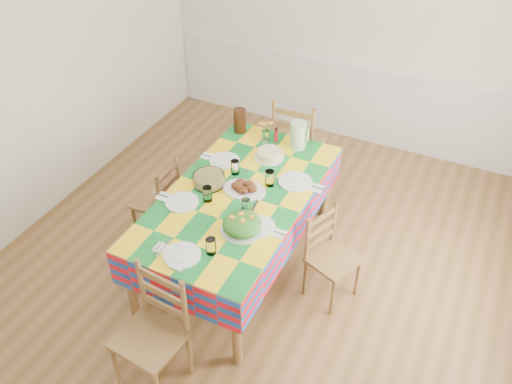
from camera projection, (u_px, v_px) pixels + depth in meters
room at (256, 142)px, 4.08m from camera, size 4.58×5.08×2.78m
wainscot at (348, 100)px, 6.37m from camera, size 4.41×0.06×0.92m
dining_table at (238, 202)px, 4.52m from camera, size 1.11×2.06×0.80m
setting_near_head at (192, 251)px, 3.89m from camera, size 0.44×0.30×0.13m
setting_left_near at (191, 199)px, 4.36m from camera, size 0.50×0.29×0.13m
setting_left_far at (228, 163)px, 4.76m from camera, size 0.49×0.29×0.13m
setting_right_near at (255, 219)px, 4.17m from camera, size 0.49×0.28×0.13m
setting_right_far at (287, 180)px, 4.55m from camera, size 0.54×0.31×0.14m
meat_platter at (244, 188)px, 4.48m from camera, size 0.37×0.27×0.07m
salad_platter at (242, 225)px, 4.08m from camera, size 0.33×0.33×0.14m
pasta_bowl at (209, 179)px, 4.54m from camera, size 0.27×0.27×0.10m
cake at (269, 155)px, 4.85m from camera, size 0.27×0.27×0.07m
serving_utensils at (251, 206)px, 4.33m from camera, size 0.13×0.30×0.01m
flower_vase at (265, 133)px, 5.03m from camera, size 0.14×0.11×0.22m
hot_sauce at (276, 135)px, 5.04m from camera, size 0.03×0.03×0.14m
green_pitcher at (298, 135)px, 4.93m from camera, size 0.15×0.15×0.25m
tea_pitcher at (240, 121)px, 5.15m from camera, size 0.12×0.12×0.24m
name_card at (176, 268)px, 3.79m from camera, size 0.09×0.03×0.02m
chair_near at (153, 334)px, 3.74m from camera, size 0.48×0.46×0.99m
chair_far at (297, 144)px, 5.55m from camera, size 0.48×0.46×1.06m
chair_left at (159, 201)px, 4.98m from camera, size 0.38×0.39×0.86m
chair_right at (330, 257)px, 4.43m from camera, size 0.47×0.48×0.84m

